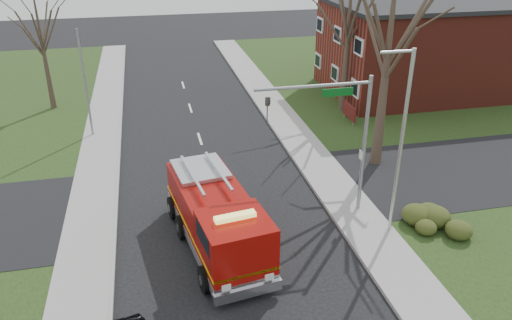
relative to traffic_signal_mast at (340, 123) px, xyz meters
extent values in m
plane|color=black|center=(-5.21, -1.50, -4.71)|extent=(120.00, 120.00, 0.00)
cube|color=#989893|center=(0.99, -1.50, -4.63)|extent=(2.40, 80.00, 0.15)
cube|color=#989893|center=(-11.41, -1.50, -4.63)|extent=(2.40, 80.00, 0.15)
cube|color=maroon|center=(13.79, 16.50, -1.21)|extent=(15.00, 10.00, 7.00)
cube|color=black|center=(13.79, 16.50, 2.39)|extent=(15.40, 10.40, 0.30)
cube|color=silver|center=(6.24, 16.50, -2.71)|extent=(0.12, 1.40, 1.20)
cube|color=#541413|center=(5.29, 11.00, -3.81)|extent=(0.12, 2.00, 1.00)
cylinder|color=gray|center=(5.29, 10.20, -4.26)|extent=(0.08, 0.08, 0.90)
cylinder|color=gray|center=(5.29, 11.80, -4.26)|extent=(0.08, 0.08, 0.90)
ellipsoid|color=#293513|center=(3.79, -2.50, -4.13)|extent=(2.80, 2.00, 0.90)
cone|color=#3A2D22|center=(4.29, 4.50, 1.29)|extent=(0.64, 0.64, 12.00)
cone|color=#3A2D22|center=(5.79, 13.50, 0.54)|extent=(0.56, 0.56, 10.50)
cone|color=#3A2D22|center=(-15.21, 18.50, -0.21)|extent=(0.44, 0.44, 9.00)
cylinder|color=gray|center=(1.29, 0.00, -1.31)|extent=(0.18, 0.18, 6.80)
cylinder|color=gray|center=(-1.31, 0.00, 1.79)|extent=(5.20, 0.14, 0.14)
cube|color=#0C591E|center=(-0.21, 0.00, 1.44)|extent=(1.40, 0.06, 0.35)
imported|color=black|center=(-3.31, 0.00, 1.44)|extent=(0.22, 0.18, 1.10)
cylinder|color=#B7BABF|center=(1.99, -2.00, -0.51)|extent=(0.16, 0.16, 8.40)
cylinder|color=#B7BABF|center=(1.29, -2.00, 3.59)|extent=(1.40, 0.12, 0.12)
cylinder|color=gray|center=(-12.01, 12.50, -1.21)|extent=(0.14, 0.14, 7.00)
cube|color=#900B06|center=(-6.05, -0.24, -3.19)|extent=(3.27, 5.42, 2.06)
cube|color=#900B06|center=(-5.50, -3.93, -3.04)|extent=(2.90, 2.90, 2.35)
cube|color=#B7BABF|center=(-5.88, -1.41, -4.02)|extent=(3.67, 7.95, 0.44)
cube|color=#E5B20C|center=(-5.88, -1.41, -3.48)|extent=(3.68, 7.95, 0.12)
cube|color=black|center=(-5.34, -5.00, -2.30)|extent=(2.24, 0.43, 0.83)
cube|color=#E5D866|center=(-5.50, -3.93, -1.72)|extent=(1.60, 0.57, 0.18)
cylinder|color=black|center=(-6.75, -4.21, -4.17)|extent=(0.50, 1.12, 1.08)
cylinder|color=black|center=(-4.23, -3.84, -4.17)|extent=(0.50, 1.12, 1.08)
cylinder|color=black|center=(-7.57, 1.32, -4.17)|extent=(0.50, 1.12, 1.08)
cylinder|color=black|center=(-5.05, 1.69, -4.17)|extent=(0.50, 1.12, 1.08)
camera|label=1|loc=(-8.18, -19.35, 8.16)|focal=35.00mm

